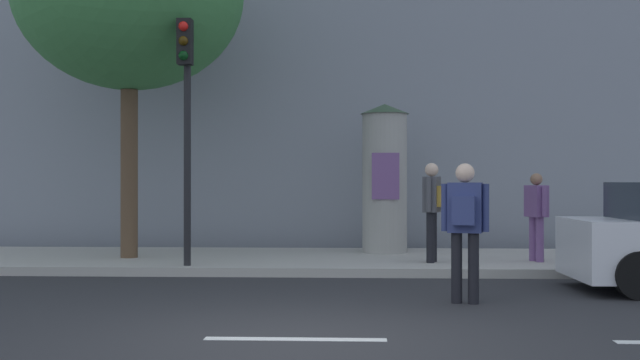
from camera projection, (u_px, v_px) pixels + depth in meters
The scene contains 10 objects.
ground_plane at pixel (295, 339), 7.79m from camera, with size 80.00×80.00×0.00m, color #2B2B2D.
sidewalk_curb at pixel (324, 261), 14.78m from camera, with size 36.00×4.00×0.15m, color #B2ADA3.
lane_markings at pixel (295, 339), 7.79m from camera, with size 25.80×0.16×0.01m.
building_backdrop at pixel (332, 54), 19.79m from camera, with size 36.00×5.00×9.48m, color gray.
traffic_light at pixel (186, 100), 13.13m from camera, with size 0.24×0.45×4.08m.
poster_column at pixel (385, 177), 15.69m from camera, with size 0.97×0.97×2.94m.
pedestrian_near_pole at pixel (465, 220), 10.06m from camera, with size 0.59×0.45×1.79m.
pedestrian_with_bag at pixel (433, 203), 13.75m from camera, with size 0.47×0.56×1.73m.
pedestrian_in_dark_shirt at pixel (536, 210), 13.92m from camera, with size 0.37×0.59×1.55m.
bicycle_leaning at pixel (636, 242), 13.32m from camera, with size 1.76×0.28×1.09m.
Camera 1 is at (0.60, -7.77, 1.55)m, focal length 44.49 mm.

